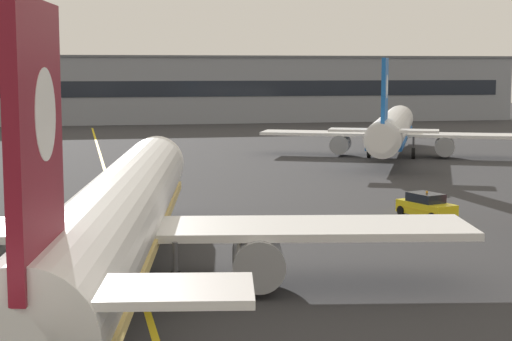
# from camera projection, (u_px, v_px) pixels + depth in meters

# --- Properties ---
(taxiway_centreline) EXTENTS (2.12, 179.99, 0.01)m
(taxiway_centreline) POSITION_uv_depth(u_px,v_px,m) (122.00, 228.00, 52.30)
(taxiway_centreline) COLOR yellow
(taxiway_centreline) RESTS_ON ground
(airliner_foreground) EXTENTS (32.35, 41.35, 11.65)m
(airliner_foreground) POSITION_uv_depth(u_px,v_px,m) (119.00, 217.00, 37.18)
(airliner_foreground) COLOR white
(airliner_foreground) RESTS_ON ground
(airliner_background) EXTENTS (29.23, 36.67, 10.92)m
(airliner_background) POSITION_uv_depth(u_px,v_px,m) (392.00, 129.00, 94.00)
(airliner_background) COLOR white
(airliner_background) RESTS_ON ground
(service_car_fifth) EXTENTS (3.08, 4.56, 1.79)m
(service_car_fifth) POSITION_uv_depth(u_px,v_px,m) (426.00, 206.00, 55.84)
(service_car_fifth) COLOR yellow
(service_car_fifth) RESTS_ON ground
(safety_cone_by_nose_gear) EXTENTS (0.44, 0.44, 0.55)m
(safety_cone_by_nose_gear) POSITION_uv_depth(u_px,v_px,m) (139.00, 221.00, 53.22)
(safety_cone_by_nose_gear) COLOR orange
(safety_cone_by_nose_gear) RESTS_ON ground
(terminal_building) EXTENTS (164.85, 12.40, 12.24)m
(terminal_building) POSITION_uv_depth(u_px,v_px,m) (76.00, 90.00, 150.05)
(terminal_building) COLOR gray
(terminal_building) RESTS_ON ground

